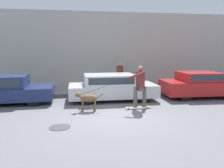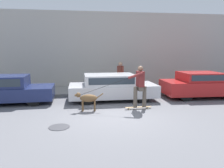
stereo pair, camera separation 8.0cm
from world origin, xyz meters
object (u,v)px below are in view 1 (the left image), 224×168
(dog, at_px, (88,99))
(skateboarder, at_px, (140,85))
(parked_car_0, at_px, (4,90))
(parked_car_2, at_px, (201,85))
(parked_car_1, at_px, (112,87))
(pedestrian_with_bag, at_px, (120,74))

(dog, distance_m, skateboarder, 2.11)
(parked_car_0, relative_size, parked_car_2, 1.05)
(parked_car_0, xyz_separation_m, parked_car_2, (9.33, 0.00, 0.01))
(parked_car_0, xyz_separation_m, parked_car_1, (4.79, 0.00, 0.00))
(parked_car_0, height_order, dog, parked_car_0)
(dog, bearing_deg, parked_car_0, -22.77)
(parked_car_1, relative_size, dog, 3.70)
(parked_car_1, height_order, pedestrian_with_bag, pedestrian_with_bag)
(parked_car_0, xyz_separation_m, dog, (3.59, -1.76, -0.12))
(dog, bearing_deg, parked_car_2, -159.50)
(dog, xyz_separation_m, skateboarder, (2.05, -0.02, 0.49))
(parked_car_2, relative_size, dog, 3.61)
(parked_car_2, xyz_separation_m, skateboarder, (-3.69, -1.79, 0.36))
(parked_car_1, height_order, parked_car_2, parked_car_2)
(pedestrian_with_bag, bearing_deg, parked_car_2, -51.18)
(dog, distance_m, pedestrian_with_bag, 4.33)
(parked_car_1, xyz_separation_m, pedestrian_with_bag, (0.77, 2.06, 0.39))
(dog, height_order, pedestrian_with_bag, pedestrian_with_bag)
(dog, height_order, skateboarder, skateboarder)
(pedestrian_with_bag, bearing_deg, dog, -139.86)
(dog, relative_size, pedestrian_with_bag, 0.71)
(parked_car_0, distance_m, pedestrian_with_bag, 5.94)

